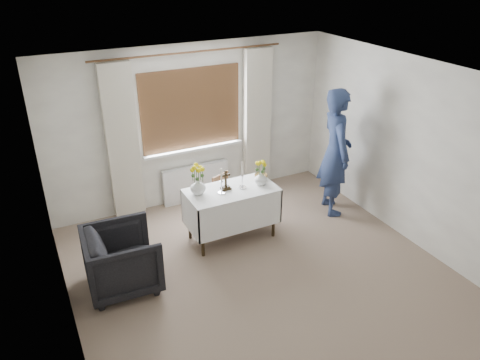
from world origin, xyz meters
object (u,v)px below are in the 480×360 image
object	(u,v)px
wooden_chair	(228,201)
flower_vase_right	(261,178)
altar_table	(232,214)
flower_vase_left	(198,186)
armchair	(122,259)
wooden_cross	(226,180)
person	(335,152)

from	to	relation	value
wooden_chair	flower_vase_right	size ratio (longest dim) A/B	4.11
altar_table	flower_vase_left	bearing A→B (deg)	168.50
altar_table	flower_vase_left	distance (m)	0.67
armchair	wooden_cross	size ratio (longest dim) A/B	2.97
wooden_cross	flower_vase_left	bearing A→B (deg)	173.21
wooden_cross	flower_vase_right	bearing A→B (deg)	-8.08
wooden_chair	flower_vase_left	distance (m)	0.77
altar_table	wooden_cross	distance (m)	0.53
armchair	wooden_cross	xyz separation A→B (m)	(1.56, 0.43, 0.52)
altar_table	wooden_cross	world-z (taller)	wooden_cross
armchair	flower_vase_right	xyz separation A→B (m)	(2.06, 0.35, 0.47)
altar_table	flower_vase_right	distance (m)	0.64
altar_table	armchair	bearing A→B (deg)	-166.60
wooden_chair	flower_vase_left	bearing A→B (deg)	179.85
flower_vase_left	armchair	bearing A→B (deg)	-157.91
flower_vase_right	altar_table	bearing A→B (deg)	174.54
wooden_chair	person	bearing A→B (deg)	-34.24
person	armchair	bearing A→B (deg)	113.91
wooden_cross	flower_vase_left	size ratio (longest dim) A/B	1.31
flower_vase_left	flower_vase_right	bearing A→B (deg)	-8.56
armchair	person	bearing A→B (deg)	-80.03
altar_table	person	bearing A→B (deg)	0.72
armchair	flower_vase_left	bearing A→B (deg)	-64.89
altar_table	flower_vase_left	xyz separation A→B (m)	(-0.45, 0.09, 0.49)
wooden_cross	armchair	bearing A→B (deg)	-163.70
person	flower_vase_left	size ratio (longest dim) A/B	8.94
wooden_chair	person	distance (m)	1.75
wooden_chair	person	xyz separation A→B (m)	(1.62, -0.31, 0.58)
armchair	flower_vase_left	xyz separation A→B (m)	(1.18, 0.48, 0.49)
altar_table	person	xyz separation A→B (m)	(1.73, 0.02, 0.59)
wooden_chair	armchair	world-z (taller)	wooden_chair
altar_table	wooden_chair	world-z (taller)	wooden_chair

